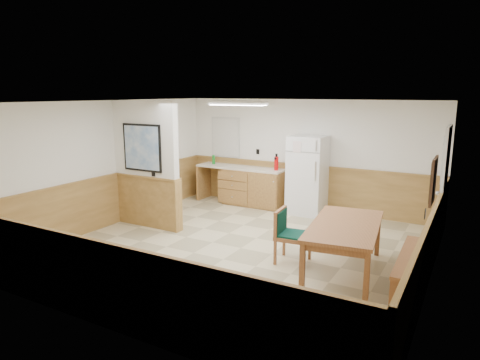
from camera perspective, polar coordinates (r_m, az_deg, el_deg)
The scene contains 20 objects.
ground at distance 7.51m, azimuth 0.13°, elevation -9.06°, with size 6.00×6.00×0.00m, color beige.
ceiling at distance 7.03m, azimuth 0.14°, elevation 10.38°, with size 6.00×6.00×0.02m, color white.
back_wall at distance 9.86m, azimuth 8.67°, elevation 3.31°, with size 6.00×0.02×2.50m, color white.
right_wall at distance 6.31m, azimuth 24.69°, elevation -2.31°, with size 0.02×6.00×2.50m, color white.
left_wall at distance 8.99m, azimuth -16.83°, elevation 2.15°, with size 0.02×6.00×2.50m, color white.
wainscot_back at distance 9.97m, azimuth 8.49°, elevation -0.97°, with size 6.00×0.04×1.00m, color #B78B49.
wainscot_right at distance 6.52m, azimuth 23.96°, elevation -8.71°, with size 0.04×6.00×1.00m, color #B78B49.
wainscot_left at distance 9.12m, azimuth -16.47°, elevation -2.51°, with size 0.04×6.00×1.00m, color #B78B49.
partition_wall at distance 8.62m, azimuth -12.41°, elevation 1.86°, with size 1.50×0.20×2.50m.
kitchen_counter at distance 10.20m, azimuth 1.53°, elevation -0.79°, with size 2.20×0.61×1.00m.
exterior_door at distance 8.21m, azimuth 25.49°, elevation -0.78°, with size 0.07×1.02×2.15m.
kitchen_window at distance 10.71m, azimuth -1.94°, elevation 5.71°, with size 0.80×0.04×1.00m.
wall_painting at distance 5.96m, azimuth 24.36°, elevation -0.09°, with size 0.04×0.50×0.60m.
fluorescent_fixture at distance 8.55m, azimuth -0.32°, elevation 10.24°, with size 1.20×0.30×0.09m.
refrigerator at distance 9.51m, azimuth 8.98°, elevation 0.65°, with size 0.76×0.72×1.73m.
dining_table at distance 6.54m, azimuth 13.81°, elevation -6.46°, with size 1.19×2.01×0.75m.
dining_bench at distance 6.46m, azimuth 22.12°, elevation -10.18°, with size 0.42×1.74×0.45m.
dining_chair at distance 6.85m, azimuth 6.34°, elevation -6.84°, with size 0.73×0.54×0.85m.
fire_extinguisher at distance 9.80m, azimuth 4.87°, elevation 2.27°, with size 0.12×0.12×0.38m.
soap_bottle at distance 10.63m, azimuth -3.54°, elevation 2.74°, with size 0.07×0.07×0.23m, color #188523.
Camera 1 is at (3.42, -6.14, 2.65)m, focal length 32.00 mm.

